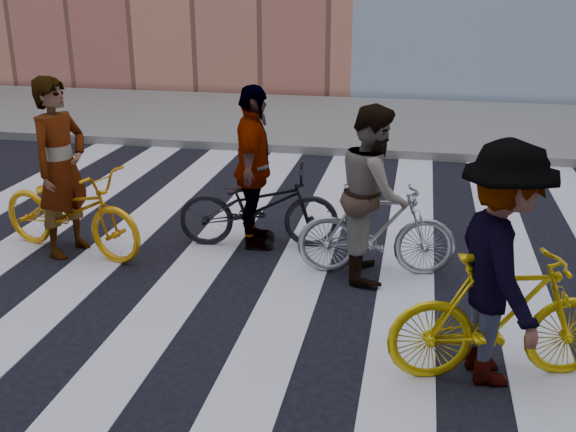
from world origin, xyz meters
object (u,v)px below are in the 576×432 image
(bike_silver_mid, at_px, (377,230))
(bike_yellow_right, at_px, (501,317))
(bike_yellow_left, at_px, (70,210))
(rider_rear, at_px, (253,168))
(rider_mid, at_px, (373,192))
(rider_left, at_px, (61,168))
(rider_right, at_px, (500,265))
(bike_dark_rear, at_px, (258,206))

(bike_silver_mid, relative_size, bike_yellow_right, 0.94)
(bike_yellow_left, bearing_deg, rider_rear, -57.69)
(bike_yellow_left, height_order, bike_silver_mid, bike_yellow_left)
(bike_yellow_left, bearing_deg, rider_mid, -73.51)
(bike_yellow_left, xyz_separation_m, rider_left, (-0.05, 0.00, 0.48))
(rider_mid, bearing_deg, rider_right, -155.63)
(bike_dark_rear, height_order, rider_mid, rider_mid)
(bike_silver_mid, distance_m, rider_right, 2.05)
(rider_right, height_order, rider_rear, rider_right)
(bike_yellow_left, bearing_deg, rider_left, 105.20)
(bike_silver_mid, relative_size, rider_right, 0.86)
(rider_right, bearing_deg, rider_rear, 33.08)
(bike_dark_rear, height_order, rider_rear, rider_rear)
(rider_left, bearing_deg, bike_dark_rear, -58.48)
(rider_right, bearing_deg, rider_left, 55.37)
(bike_silver_mid, bearing_deg, rider_left, 84.07)
(bike_silver_mid, xyz_separation_m, rider_rear, (-1.41, 0.52, 0.43))
(rider_rear, bearing_deg, rider_right, -141.77)
(bike_dark_rear, xyz_separation_m, rider_left, (-2.03, -0.59, 0.50))
(bike_yellow_right, bearing_deg, bike_silver_mid, 17.45)
(rider_left, distance_m, rider_mid, 3.35)
(bike_silver_mid, bearing_deg, rider_mid, 82.82)
(rider_mid, bearing_deg, bike_yellow_left, 84.11)
(rider_rear, bearing_deg, bike_yellow_left, 98.16)
(bike_yellow_right, bearing_deg, rider_mid, 18.64)
(bike_yellow_left, height_order, bike_yellow_right, bike_yellow_right)
(bike_dark_rear, xyz_separation_m, rider_mid, (1.31, -0.52, 0.41))
(rider_rear, bearing_deg, rider_left, 97.75)
(bike_dark_rear, height_order, rider_left, rider_left)
(bike_silver_mid, height_order, rider_left, rider_left)
(bike_silver_mid, height_order, rider_rear, rider_rear)
(bike_yellow_left, height_order, rider_left, rider_left)
(bike_yellow_right, relative_size, rider_left, 0.88)
(rider_mid, bearing_deg, bike_dark_rear, 61.20)
(bike_yellow_left, xyz_separation_m, bike_yellow_right, (4.40, -1.65, 0.02))
(bike_yellow_left, distance_m, bike_dark_rear, 2.07)
(bike_yellow_left, distance_m, bike_yellow_right, 4.70)
(bike_dark_rear, bearing_deg, rider_left, 97.36)
(bike_dark_rear, relative_size, rider_right, 0.96)
(bike_yellow_right, xyz_separation_m, bike_dark_rear, (-2.42, 2.24, -0.04))
(rider_right, bearing_deg, bike_dark_rear, 32.49)
(bike_yellow_left, height_order, rider_right, rider_right)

